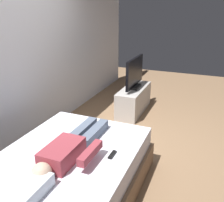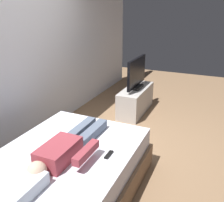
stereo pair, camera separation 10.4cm
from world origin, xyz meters
The scene contains 8 objects.
ground_plane centered at (0.00, 0.00, 0.00)m, with size 10.00×10.00×0.00m, color #8C6B4C.
back_wall centered at (0.40, 1.53, 1.40)m, with size 6.40×0.10×2.80m, color silver.
bed centered at (-1.03, 0.28, 0.26)m, with size 1.97×1.44×0.54m.
pillow centered at (-1.70, 0.28, 0.60)m, with size 0.48×0.34×0.12m, color white.
person centered at (-1.00, 0.23, 0.62)m, with size 1.26×0.46×0.18m.
remote centered at (-0.85, -0.17, 0.55)m, with size 0.15×0.04×0.02m, color black.
tv_stand centered at (1.52, 0.35, 0.25)m, with size 1.10×0.40×0.50m, color #B7B2AD.
tv centered at (1.52, 0.35, 0.78)m, with size 0.88×0.20×0.59m.
Camera 2 is at (-2.86, -1.11, 2.00)m, focal length 39.90 mm.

